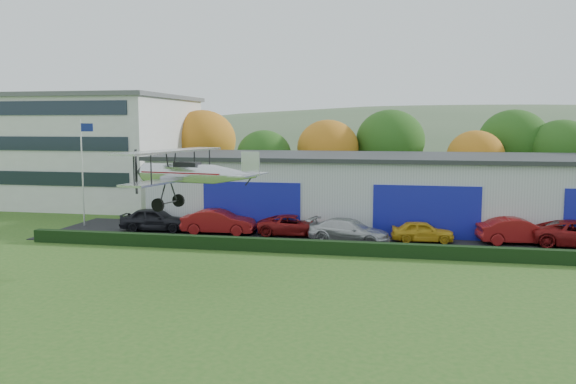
% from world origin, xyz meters
% --- Properties ---
extents(ground, '(300.00, 300.00, 0.00)m').
position_xyz_m(ground, '(0.00, 0.00, 0.00)').
color(ground, '#2D5D1D').
rests_on(ground, ground).
extents(apron, '(48.00, 9.00, 0.05)m').
position_xyz_m(apron, '(3.00, 21.00, 0.03)').
color(apron, black).
rests_on(apron, ground).
extents(hedge, '(46.00, 0.60, 0.80)m').
position_xyz_m(hedge, '(3.00, 16.20, 0.40)').
color(hedge, black).
rests_on(hedge, ground).
extents(hangar, '(40.60, 12.60, 5.30)m').
position_xyz_m(hangar, '(5.00, 27.98, 2.66)').
color(hangar, '#B2B7BC').
rests_on(hangar, ground).
extents(office_block, '(20.60, 15.60, 10.40)m').
position_xyz_m(office_block, '(-28.00, 35.00, 5.21)').
color(office_block, silver).
rests_on(office_block, ground).
extents(flagpole, '(1.05, 0.10, 8.00)m').
position_xyz_m(flagpole, '(-19.88, 22.00, 4.78)').
color(flagpole, silver).
rests_on(flagpole, ground).
extents(tree_belt, '(75.70, 13.22, 10.12)m').
position_xyz_m(tree_belt, '(0.85, 40.62, 5.61)').
color(tree_belt, '#3D2614').
rests_on(tree_belt, ground).
extents(distant_hills, '(430.00, 196.00, 56.00)m').
position_xyz_m(distant_hills, '(-4.38, 140.00, -13.05)').
color(distant_hills, '#4C6642').
rests_on(distant_hills, ground).
extents(car_0, '(5.01, 2.37, 1.66)m').
position_xyz_m(car_0, '(-13.89, 21.08, 0.88)').
color(car_0, black).
rests_on(car_0, apron).
extents(car_1, '(5.20, 2.09, 1.68)m').
position_xyz_m(car_1, '(-9.07, 20.89, 0.89)').
color(car_1, maroon).
rests_on(car_1, apron).
extents(car_2, '(5.09, 2.51, 1.39)m').
position_xyz_m(car_2, '(-3.82, 21.36, 0.74)').
color(car_2, maroon).
rests_on(car_2, apron).
extents(car_3, '(5.66, 3.30, 1.54)m').
position_xyz_m(car_3, '(0.15, 19.48, 0.82)').
color(car_3, silver).
rests_on(car_3, apron).
extents(car_4, '(4.12, 1.95, 1.36)m').
position_xyz_m(car_4, '(4.76, 20.82, 0.73)').
color(car_4, gold).
rests_on(car_4, apron).
extents(car_5, '(5.25, 2.39, 1.67)m').
position_xyz_m(car_5, '(10.74, 21.35, 0.89)').
color(car_5, maroon).
rests_on(car_5, apron).
extents(biplane, '(7.08, 8.10, 3.01)m').
position_xyz_m(biplane, '(-6.96, 9.95, 5.28)').
color(biplane, silver).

